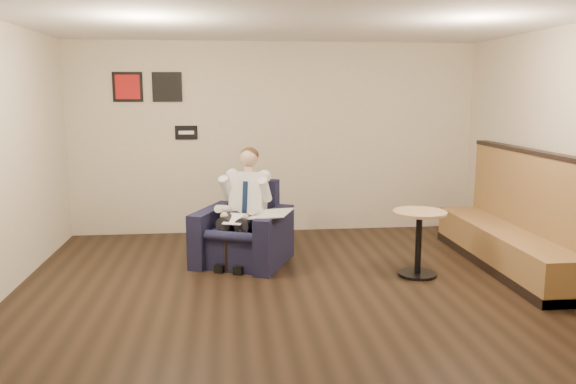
{
  "coord_description": "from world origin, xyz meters",
  "views": [
    {
      "loc": [
        -0.71,
        -5.29,
        2.06
      ],
      "look_at": [
        -0.01,
        1.2,
        0.91
      ],
      "focal_mm": 35.0,
      "sensor_mm": 36.0,
      "label": 1
    }
  ],
  "objects": [
    {
      "name": "armchair",
      "position": [
        -0.54,
        1.4,
        0.49
      ],
      "size": [
        1.33,
        1.33,
        0.98
      ],
      "primitive_type": "cube",
      "rotation": [
        0.0,
        0.0,
        -0.4
      ],
      "color": "black",
      "rests_on": "ground"
    },
    {
      "name": "wall_back",
      "position": [
        0.0,
        3.0,
        1.4
      ],
      "size": [
        6.0,
        0.02,
        2.8
      ],
      "primitive_type": "cube",
      "color": "beige",
      "rests_on": "ground"
    },
    {
      "name": "cafe_table",
      "position": [
        1.43,
        0.69,
        0.38
      ],
      "size": [
        0.77,
        0.77,
        0.75
      ],
      "primitive_type": "cylinder",
      "rotation": [
        0.0,
        0.0,
        0.34
      ],
      "color": "tan",
      "rests_on": "ground"
    },
    {
      "name": "ceiling",
      "position": [
        0.0,
        0.0,
        2.8
      ],
      "size": [
        6.0,
        6.0,
        0.02
      ],
      "primitive_type": "cube",
      "color": "white",
      "rests_on": "wall_back"
    },
    {
      "name": "lap_papers",
      "position": [
        -0.64,
        1.19,
        0.6
      ],
      "size": [
        0.32,
        0.38,
        0.01
      ],
      "primitive_type": "cube",
      "rotation": [
        0.0,
        0.0,
        -0.33
      ],
      "color": "white",
      "rests_on": "seated_man"
    },
    {
      "name": "ground",
      "position": [
        0.0,
        0.0,
        0.0
      ],
      "size": [
        6.0,
        6.0,
        0.0
      ],
      "primitive_type": "plane",
      "color": "black",
      "rests_on": "ground"
    },
    {
      "name": "art_print_left",
      "position": [
        -2.1,
        2.98,
        2.15
      ],
      "size": [
        0.42,
        0.03,
        0.42
      ],
      "primitive_type": "cube",
      "color": "red",
      "rests_on": "wall_back"
    },
    {
      "name": "wall_front",
      "position": [
        0.0,
        -3.0,
        1.4
      ],
      "size": [
        6.0,
        0.02,
        2.8
      ],
      "primitive_type": "cube",
      "color": "beige",
      "rests_on": "ground"
    },
    {
      "name": "banquette",
      "position": [
        2.59,
        0.89,
        0.69
      ],
      "size": [
        0.65,
        2.71,
        1.39
      ],
      "primitive_type": "cube",
      "color": "olive",
      "rests_on": "ground"
    },
    {
      "name": "smartphone",
      "position": [
        -0.54,
        1.46,
        0.42
      ],
      "size": [
        0.13,
        0.06,
        0.01
      ],
      "primitive_type": "cube",
      "rotation": [
        0.0,
        0.0,
        0.0
      ],
      "color": "black",
      "rests_on": "side_table"
    },
    {
      "name": "side_table",
      "position": [
        -0.56,
        1.3,
        0.21
      ],
      "size": [
        0.59,
        0.59,
        0.42
      ],
      "primitive_type": "cube",
      "rotation": [
        0.0,
        0.0,
        0.18
      ],
      "color": "black",
      "rests_on": "ground"
    },
    {
      "name": "seating_sign",
      "position": [
        -1.3,
        2.98,
        1.5
      ],
      "size": [
        0.32,
        0.02,
        0.2
      ],
      "primitive_type": "cube",
      "color": "black",
      "rests_on": "wall_back"
    },
    {
      "name": "seated_man",
      "position": [
        -0.59,
        1.28,
        0.67
      ],
      "size": [
        0.97,
        1.13,
        1.34
      ],
      "primitive_type": null,
      "rotation": [
        0.0,
        0.0,
        -0.4
      ],
      "color": "white",
      "rests_on": "armchair"
    },
    {
      "name": "green_folder",
      "position": [
        -0.59,
        1.28,
        0.42
      ],
      "size": [
        0.49,
        0.41,
        0.01
      ],
      "primitive_type": "cube",
      "rotation": [
        0.0,
        0.0,
        0.31
      ],
      "color": "green",
      "rests_on": "side_table"
    },
    {
      "name": "coffee_mug",
      "position": [
        -0.42,
        1.44,
        0.46
      ],
      "size": [
        0.09,
        0.09,
        0.09
      ],
      "primitive_type": "cylinder",
      "rotation": [
        0.0,
        0.0,
        0.18
      ],
      "color": "white",
      "rests_on": "side_table"
    },
    {
      "name": "newspaper",
      "position": [
        -0.21,
        1.14,
        0.67
      ],
      "size": [
        0.58,
        0.65,
        0.01
      ],
      "primitive_type": "cube",
      "rotation": [
        0.0,
        0.0,
        -0.35
      ],
      "color": "silver",
      "rests_on": "armchair"
    },
    {
      "name": "art_print_right",
      "position": [
        -1.55,
        2.98,
        2.15
      ],
      "size": [
        0.42,
        0.03,
        0.42
      ],
      "primitive_type": "cube",
      "color": "black",
      "rests_on": "wall_back"
    }
  ]
}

